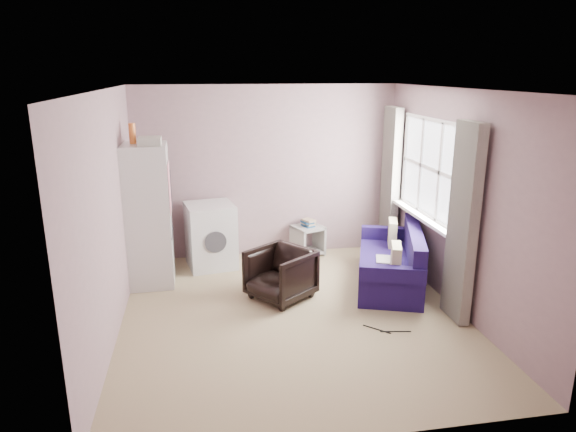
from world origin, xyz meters
name	(u,v)px	position (x,y,z in m)	size (l,w,h in m)	color
room	(295,208)	(0.02, 0.01, 1.25)	(3.84, 4.24, 2.54)	#9C8A66
armchair	(280,272)	(-0.07, 0.47, 0.34)	(0.67, 0.63, 0.69)	black
fridge	(146,215)	(-1.67, 1.22, 0.92)	(0.65, 0.64, 2.07)	beige
washing_machine	(211,234)	(-0.86, 1.70, 0.47)	(0.74, 0.74, 0.90)	beige
side_table	(308,238)	(0.58, 1.92, 0.26)	(0.52, 0.52, 0.55)	gray
sofa	(394,264)	(1.44, 0.64, 0.27)	(1.26, 1.83, 0.75)	#1E114F
window_dressing	(421,199)	(1.78, 0.70, 1.11)	(0.17, 2.62, 2.18)	white
floor_cables	(386,330)	(0.92, -0.55, 0.01)	(0.46, 0.24, 0.01)	black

